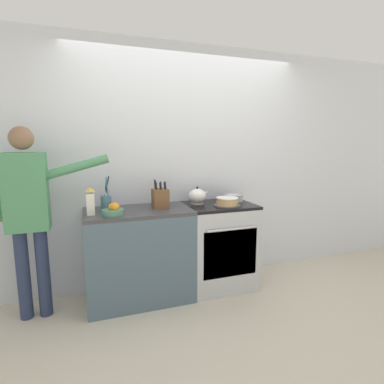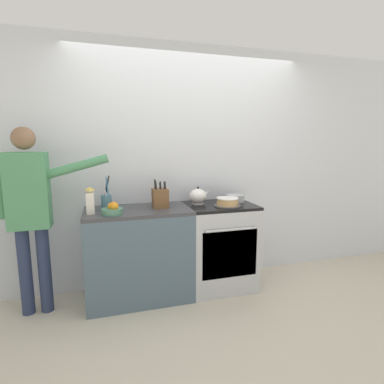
% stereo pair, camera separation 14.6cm
% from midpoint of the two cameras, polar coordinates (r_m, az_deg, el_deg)
% --- Properties ---
extents(ground_plane, '(16.00, 16.00, 0.00)m').
position_cam_midpoint_polar(ground_plane, '(3.18, 3.99, -20.12)').
color(ground_plane, beige).
extents(wall_back, '(8.00, 0.04, 2.60)m').
position_cam_midpoint_polar(wall_back, '(3.35, 0.68, 4.86)').
color(wall_back, silver).
rests_on(wall_back, ground_plane).
extents(counter_cabinet, '(1.02, 0.58, 0.92)m').
position_cam_midpoint_polar(counter_cabinet, '(3.11, -8.70, -11.55)').
color(counter_cabinet, '#4C6070').
rests_on(counter_cabinet, ground_plane).
extents(stove_range, '(0.71, 0.61, 0.92)m').
position_cam_midpoint_polar(stove_range, '(3.32, 6.55, -10.12)').
color(stove_range, '#B7BABF').
rests_on(stove_range, ground_plane).
extents(layer_cake, '(0.28, 0.28, 0.09)m').
position_cam_midpoint_polar(layer_cake, '(3.10, 8.10, -1.94)').
color(layer_cake, '#4C4C51').
rests_on(layer_cake, stove_range).
extents(tea_kettle, '(0.23, 0.19, 0.19)m').
position_cam_midpoint_polar(tea_kettle, '(3.19, 2.49, -0.83)').
color(tea_kettle, white).
rests_on(tea_kettle, stove_range).
extents(mixing_bowl, '(0.21, 0.21, 0.08)m').
position_cam_midpoint_polar(mixing_bowl, '(3.35, 9.51, -1.14)').
color(mixing_bowl, '#B7BABF').
rests_on(mixing_bowl, stove_range).
extents(knife_block, '(0.15, 0.17, 0.28)m').
position_cam_midpoint_polar(knife_block, '(3.01, -4.72, -1.12)').
color(knife_block, brown).
rests_on(knife_block, counter_cabinet).
extents(utensil_crock, '(0.10, 0.10, 0.33)m').
position_cam_midpoint_polar(utensil_crock, '(2.98, -14.66, -1.78)').
color(utensil_crock, '#477084').
rests_on(utensil_crock, counter_cabinet).
extents(fruit_bowl, '(0.19, 0.19, 0.12)m').
position_cam_midpoint_polar(fruit_bowl, '(2.80, -13.47, -3.24)').
color(fruit_bowl, '#4C7F66').
rests_on(fruit_bowl, counter_cabinet).
extents(milk_carton, '(0.07, 0.07, 0.25)m').
position_cam_midpoint_polar(milk_carton, '(2.85, -17.45, -1.67)').
color(milk_carton, white).
rests_on(milk_carton, counter_cabinet).
extents(person_baker, '(0.95, 0.20, 1.70)m').
position_cam_midpoint_polar(person_baker, '(2.97, -27.20, -2.24)').
color(person_baker, '#283351').
rests_on(person_baker, ground_plane).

